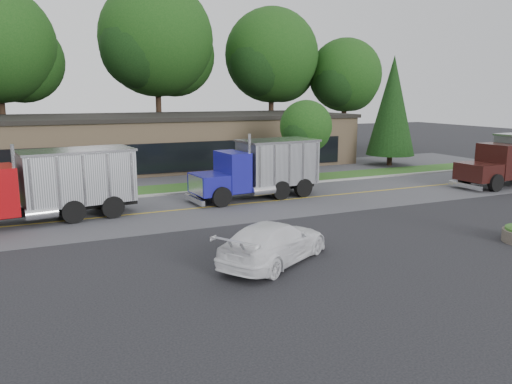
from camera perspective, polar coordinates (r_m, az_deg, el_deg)
ground at (r=18.76m, az=1.75°, el=-7.55°), size 140.00×140.00×0.00m
road at (r=26.84m, az=-6.68°, el=-1.88°), size 60.00×8.00×0.02m
center_line at (r=26.84m, az=-6.68°, el=-1.88°), size 60.00×0.12×0.01m
curb at (r=30.78m, az=-9.05°, el=-0.26°), size 60.00×0.30×0.12m
grass_verge at (r=32.49m, az=-9.89°, el=0.32°), size 60.00×3.40×0.03m
far_parking at (r=37.29m, az=-11.81°, el=1.63°), size 60.00×7.00×0.02m
strip_mall at (r=43.28m, az=-11.06°, el=5.62°), size 32.00×12.00×4.00m
tree_far_c at (r=51.73m, az=-11.16°, el=16.17°), size 11.78×11.09×16.81m
tree_far_d at (r=54.74m, az=1.87°, el=14.84°), size 10.48×9.87×14.95m
tree_far_e at (r=56.90m, az=10.19°, el=12.63°), size 8.41×7.92×12.00m
evergreen_right at (r=43.90m, az=15.31°, el=9.49°), size 4.04×4.04×9.18m
tree_verge at (r=35.87m, az=5.76°, el=7.18°), size 3.94×3.71×5.62m
dump_truck_red at (r=25.74m, az=-22.36°, el=0.90°), size 9.19×3.83×3.36m
dump_truck_blue at (r=29.17m, az=0.69°, el=2.85°), size 7.76×3.31×3.36m
rally_car at (r=18.09m, az=2.05°, el=-5.77°), size 5.48×4.53×1.50m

